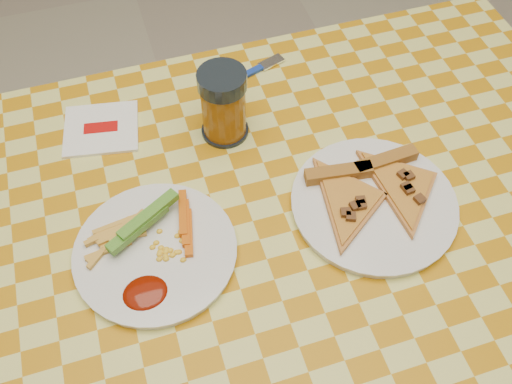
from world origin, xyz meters
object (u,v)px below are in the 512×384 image
at_px(plate_left, 156,253).
at_px(plate_right, 374,204).
at_px(drink_glass, 223,105).
at_px(table, 259,263).

height_order(plate_left, plate_right, same).
bearing_deg(plate_left, drink_glass, 51.39).
bearing_deg(plate_left, plate_right, -2.91).
bearing_deg(drink_glass, table, -92.32).
height_order(plate_right, drink_glass, drink_glass).
height_order(table, plate_left, plate_left).
relative_size(plate_right, drink_glass, 1.93).
xyz_separation_m(table, plate_right, (0.19, 0.00, 0.08)).
relative_size(table, plate_right, 5.02).
distance_m(plate_left, drink_glass, 0.27).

